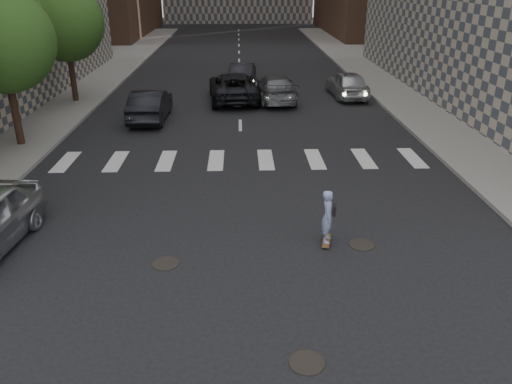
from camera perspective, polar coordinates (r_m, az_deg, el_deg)
ground at (r=12.11m, az=-1.46°, el=-11.04°), size 160.00×160.00×0.00m
sidewalk_right at (r=33.98m, az=23.82°, el=10.15°), size 13.00×80.00×0.15m
tree_b at (r=23.20m, az=-26.97°, el=15.71°), size 4.20×4.20×6.60m
tree_c at (r=30.66m, az=-20.91°, el=18.05°), size 4.20×4.20×6.60m
manhole_a at (r=10.22m, az=5.81°, el=-18.83°), size 0.70×0.70×0.02m
manhole_b at (r=13.26m, az=-10.29°, el=-8.05°), size 0.70×0.70×0.02m
manhole_c at (r=14.19m, az=11.96°, el=-5.91°), size 0.70×0.70×0.02m
skateboarder at (r=13.73m, az=8.24°, el=-2.77°), size 0.47×0.82×1.59m
traffic_car_a at (r=26.25m, az=-11.99°, el=9.70°), size 1.67×4.70×1.54m
traffic_car_b at (r=29.75m, az=2.25°, el=11.78°), size 2.45×5.34×1.52m
traffic_car_c at (r=29.85m, az=-2.62°, el=11.91°), size 3.12×5.99×1.61m
traffic_car_d at (r=31.26m, az=10.39°, el=12.06°), size 2.08×4.70×1.57m
traffic_car_e at (r=34.51m, az=-1.55°, el=13.42°), size 1.99×4.61×1.48m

